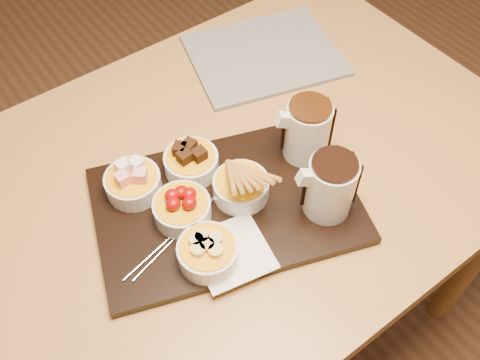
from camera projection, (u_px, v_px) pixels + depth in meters
ground at (230, 324)px, 1.61m from camera, size 5.00×5.00×0.00m
dining_table at (226, 199)px, 1.09m from camera, size 1.20×0.80×0.75m
serving_board at (227, 205)px, 0.95m from camera, size 0.53×0.43×0.02m
napkin at (232, 252)px, 0.88m from camera, size 0.14×0.14×0.00m
bowl_marshmallows at (133, 184)px, 0.95m from camera, size 0.10×0.10×0.04m
bowl_cake at (191, 163)px, 0.98m from camera, size 0.10×0.10×0.04m
bowl_strawberries at (182, 210)px, 0.91m from camera, size 0.10×0.10×0.04m
bowl_biscotti at (241, 188)px, 0.94m from camera, size 0.10×0.10×0.04m
bowl_bananas at (208, 253)px, 0.86m from camera, size 0.10×0.10×0.04m
pitcher_dark_chocolate at (330, 187)px, 0.90m from camera, size 0.11×0.11×0.11m
pitcher_milk_chocolate at (307, 131)px, 0.97m from camera, size 0.11×0.11×0.11m
fondue_skewers at (181, 228)px, 0.91m from camera, size 0.09×0.26×0.01m
newspaper at (264, 55)px, 1.21m from camera, size 0.38×0.34×0.01m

